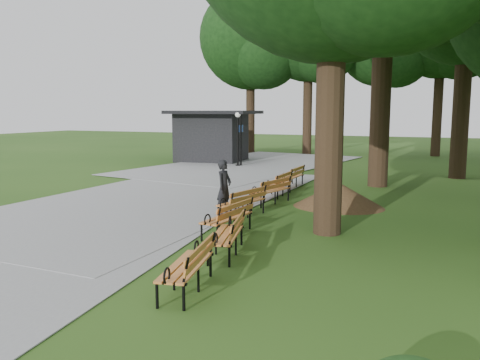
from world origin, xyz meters
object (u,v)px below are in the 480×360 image
at_px(bench_2, 227,218).
at_px(bench_1, 226,235).
at_px(bench_0, 186,267).
at_px(lamp_post, 238,127).
at_px(bench_6, 291,177).
at_px(bench_5, 277,184).
at_px(dirt_mound, 339,195).
at_px(bench_3, 242,202).
at_px(person, 224,187).
at_px(bench_4, 270,191).
at_px(kiosk, 212,136).

bearing_deg(bench_2, bench_1, 29.73).
bearing_deg(bench_0, bench_2, -177.45).
xyz_separation_m(lamp_post, bench_6, (4.95, -6.21, -1.77)).
distance_m(lamp_post, bench_1, 17.16).
xyz_separation_m(lamp_post, bench_5, (5.04, -8.28, -1.77)).
distance_m(dirt_mound, bench_3, 3.51).
distance_m(lamp_post, bench_0, 19.33).
height_order(bench_2, bench_5, same).
relative_size(person, bench_4, 0.87).
relative_size(person, lamp_post, 0.54).
bearing_deg(bench_3, bench_6, -163.67).
distance_m(bench_1, bench_6, 9.73).
bearing_deg(lamp_post, dirt_mound, -51.66).
xyz_separation_m(bench_2, bench_3, (-0.45, 2.09, 0.00)).
bearing_deg(person, bench_1, -150.35).
bearing_deg(bench_4, bench_1, 25.12).
bearing_deg(bench_4, bench_3, 13.27).
relative_size(bench_0, bench_6, 1.00).
bearing_deg(kiosk, bench_0, -69.98).
xyz_separation_m(lamp_post, bench_4, (5.29, -9.85, -1.77)).
bearing_deg(bench_2, bench_5, -167.50).
relative_size(kiosk, dirt_mound, 2.01).
bearing_deg(person, bench_2, -149.30).
height_order(kiosk, bench_2, kiosk).
xyz_separation_m(kiosk, bench_4, (7.92, -11.94, -1.12)).
bearing_deg(bench_5, bench_4, 10.89).
xyz_separation_m(lamp_post, dirt_mound, (7.55, -9.54, -1.81)).
xyz_separation_m(bench_0, bench_6, (-1.65, 11.87, 0.00)).
distance_m(bench_0, bench_2, 3.94).
bearing_deg(bench_2, dirt_mound, 164.71).
xyz_separation_m(bench_0, bench_2, (-0.93, 3.83, 0.00)).
xyz_separation_m(person, bench_3, (0.63, -0.16, -0.39)).
bearing_deg(bench_6, bench_3, 4.36).
bearing_deg(person, kiosk, 31.97).
xyz_separation_m(dirt_mound, bench_3, (-2.33, -2.62, 0.04)).
xyz_separation_m(bench_1, bench_5, (-1.32, 7.56, 0.00)).
distance_m(kiosk, bench_1, 20.09).
height_order(person, kiosk, kiosk).
bearing_deg(bench_3, dirt_mound, 152.17).
xyz_separation_m(person, bench_4, (0.70, 2.16, -0.39)).
bearing_deg(bench_0, bench_3, -177.94).
bearing_deg(person, dirt_mound, -45.34).
height_order(person, bench_5, person).
xyz_separation_m(person, bench_2, (1.08, -2.24, -0.39)).
relative_size(bench_1, bench_4, 1.00).
height_order(kiosk, lamp_post, kiosk).
distance_m(bench_3, bench_5, 3.89).
distance_m(bench_2, bench_6, 8.07).
height_order(person, bench_4, person).
xyz_separation_m(kiosk, bench_3, (7.85, -14.26, -1.12)).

